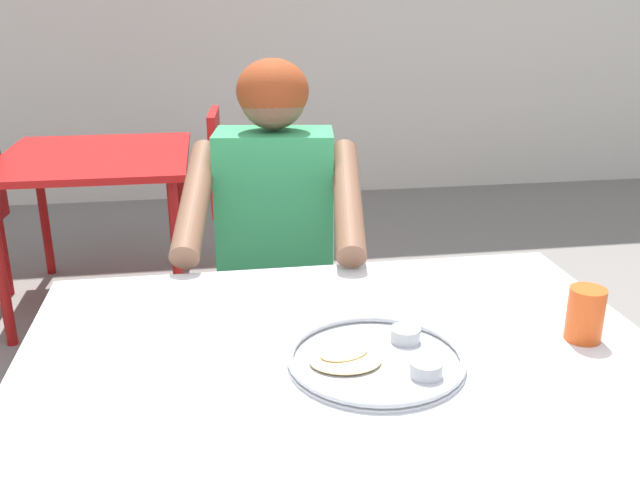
# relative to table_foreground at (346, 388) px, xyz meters

# --- Properties ---
(table_foreground) EXTENTS (1.24, 0.95, 0.73)m
(table_foreground) POSITION_rel_table_foreground_xyz_m (0.00, 0.00, 0.00)
(table_foreground) COLOR silver
(table_foreground) RESTS_ON ground
(thali_tray) EXTENTS (0.33, 0.33, 0.03)m
(thali_tray) POSITION_rel_table_foreground_xyz_m (0.05, -0.03, 0.08)
(thali_tray) COLOR #B7BABF
(thali_tray) RESTS_ON table_foreground
(drinking_cup) EXTENTS (0.07, 0.07, 0.11)m
(drinking_cup) POSITION_rel_table_foreground_xyz_m (0.48, 0.00, 0.12)
(drinking_cup) COLOR #D84C19
(drinking_cup) RESTS_ON table_foreground
(chair_foreground) EXTENTS (0.46, 0.48, 0.86)m
(chair_foreground) POSITION_rel_table_foreground_xyz_m (-0.04, 0.97, -0.16)
(chair_foreground) COLOR silver
(chair_foreground) RESTS_ON ground
(diner_foreground) EXTENTS (0.55, 0.59, 1.21)m
(diner_foreground) POSITION_rel_table_foreground_xyz_m (-0.06, 0.75, 0.06)
(diner_foreground) COLOR #262626
(diner_foreground) RESTS_ON ground
(table_background_red) EXTENTS (0.82, 0.92, 0.71)m
(table_background_red) POSITION_rel_table_foreground_xyz_m (-0.74, 2.01, -0.04)
(table_background_red) COLOR #B71414
(table_background_red) RESTS_ON ground
(chair_red_right) EXTENTS (0.43, 0.42, 0.88)m
(chair_red_right) POSITION_rel_table_foreground_xyz_m (-0.11, 2.06, -0.16)
(chair_red_right) COLOR #AF1414
(chair_red_right) RESTS_ON ground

